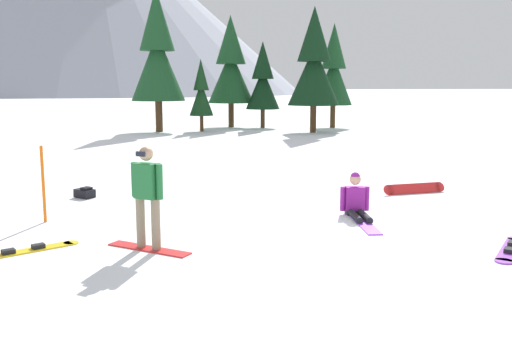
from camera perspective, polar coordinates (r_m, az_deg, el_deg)
ground_plane at (r=9.74m, az=6.80°, el=-7.59°), size 800.00×800.00×0.00m
snowboarder_foreground at (r=9.32m, az=-11.20°, el=-2.58°), size 1.43×1.16×1.75m
snowboarder_midground at (r=11.80m, az=10.40°, el=-3.24°), size 0.63×1.86×0.92m
loose_snowboard_near_right at (r=14.69m, az=16.07°, el=-1.78°), size 1.76×0.38×0.25m
loose_snowboard_far_spare at (r=10.26m, az=24.88°, el=-7.39°), size 1.36×1.52×0.09m
loose_snowboard_near_left at (r=10.00m, az=-22.94°, el=-7.68°), size 1.73×1.16×0.09m
backpack_black at (r=14.21m, az=-17.32°, el=-2.22°), size 0.55×0.53×0.27m
trail_marker_pole at (r=11.83m, az=-21.19°, el=-1.34°), size 0.06×0.06×1.56m
pine_tree_leaning at (r=36.58m, az=8.05°, el=10.15°), size 2.46×2.46×6.72m
pine_tree_tall at (r=32.61m, az=6.03°, el=10.88°), size 3.01×3.01×7.25m
pine_tree_twin at (r=36.04m, az=0.71°, el=9.26°), size 2.21×2.21×5.56m
pine_tree_short at (r=33.44m, az=-10.19°, el=11.79°), size 3.16×3.16×8.37m
pine_tree_young at (r=36.78m, az=-2.63°, el=10.70°), size 3.03×3.03×7.28m
pine_tree_slender at (r=33.39m, az=-5.70°, el=8.09°), size 1.44×1.44×4.32m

